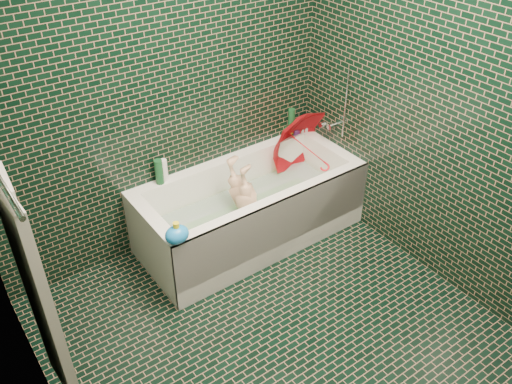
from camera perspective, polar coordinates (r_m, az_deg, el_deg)
floor at (r=3.54m, az=3.10°, el=-15.90°), size 2.80×2.80×0.00m
wall_back at (r=3.74m, az=-9.89°, el=10.87°), size 2.80×0.00×2.80m
wall_left at (r=2.27m, az=-22.90°, el=-9.62°), size 0.00×2.80×2.80m
wall_right at (r=3.57m, az=20.57°, el=7.86°), size 0.00×2.80×2.80m
bathtub at (r=4.17m, az=-0.50°, el=-2.45°), size 1.70×0.75×0.55m
bath_mat at (r=4.22m, az=-0.64°, el=-2.93°), size 1.35×0.47×0.01m
water at (r=4.13m, az=-0.65°, el=-1.35°), size 1.48×0.53×0.00m
towel_rail at (r=2.28m, az=-25.31°, el=1.04°), size 0.02×0.58×0.02m
towel at (r=2.60m, az=-22.00°, el=-9.53°), size 0.08×0.44×1.12m
faucet at (r=4.32m, az=8.32°, el=7.41°), size 0.18×0.19×0.55m
child at (r=4.08m, az=-0.81°, el=-1.70°), size 0.88×0.34×0.36m
umbrella at (r=4.39m, az=5.53°, el=4.50°), size 0.80×0.69×0.82m
soap_bottle_a at (r=4.60m, az=5.23°, el=6.29°), size 0.11×0.11×0.28m
soap_bottle_b at (r=4.56m, az=4.50°, el=6.08°), size 0.11×0.11×0.21m
soap_bottle_c at (r=4.56m, az=3.85°, el=6.10°), size 0.17×0.17×0.17m
bottle_right_tall at (r=4.50m, az=3.74°, el=7.36°), size 0.06×0.06×0.23m
bottle_right_pump at (r=4.58m, az=5.29°, el=7.37°), size 0.06×0.06×0.17m
bottle_left_tall at (r=3.94m, az=-10.18°, el=2.11°), size 0.06×0.06×0.19m
bottle_left_short at (r=3.97m, az=-9.65°, el=2.29°), size 0.06×0.06×0.17m
rubber_duck at (r=4.53m, az=3.62°, el=6.49°), size 0.11×0.08×0.09m
bath_toy at (r=3.39m, az=-8.31°, el=-4.43°), size 0.19×0.17×0.15m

